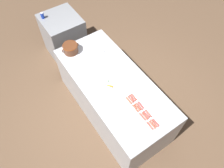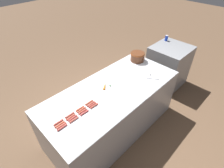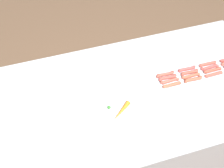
{
  "view_description": "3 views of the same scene",
  "coord_description": "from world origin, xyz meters",
  "px_view_note": "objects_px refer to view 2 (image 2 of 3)",
  "views": [
    {
      "loc": [
        -1.15,
        -1.66,
        3.69
      ],
      "look_at": [
        -0.06,
        -0.07,
        0.96
      ],
      "focal_mm": 34.2,
      "sensor_mm": 36.0,
      "label": 1
    },
    {
      "loc": [
        1.44,
        -1.46,
        2.67
      ],
      "look_at": [
        -0.0,
        0.0,
        1.02
      ],
      "focal_mm": 27.95,
      "sensor_mm": 36.0,
      "label": 2
    },
    {
      "loc": [
        -1.13,
        0.33,
        2.56
      ],
      "look_at": [
        0.08,
        -0.04,
        0.97
      ],
      "focal_mm": 47.71,
      "sensor_mm": 36.0,
      "label": 3
    }
  ],
  "objects_px": {
    "hot_dog_0": "(58,122)",
    "hot_dog_2": "(80,109)",
    "hot_dog_9": "(73,118)",
    "hot_dog_14": "(84,113)",
    "back_cabinet": "(168,66)",
    "hot_dog_8": "(61,126)",
    "hot_dog_5": "(71,117)",
    "bean_pot": "(137,56)",
    "hot_dog_3": "(89,102)",
    "hot_dog_4": "(60,124)",
    "hot_dog_6": "(81,110)",
    "hot_dog_1": "(70,115)",
    "carrot": "(105,86)",
    "hot_dog_7": "(91,104)",
    "hot_dog_15": "(94,106)",
    "hot_dog_13": "(74,120)",
    "serving_spoon": "(151,76)",
    "soda_can": "(166,38)",
    "hot_dog_10": "(83,111)",
    "hot_dog_12": "(62,128)",
    "hot_dog_11": "(92,105)"
  },
  "relations": [
    {
      "from": "hot_dog_3",
      "to": "carrot",
      "type": "relative_size",
      "value": 0.91
    },
    {
      "from": "back_cabinet",
      "to": "hot_dog_14",
      "type": "height_order",
      "value": "back_cabinet"
    },
    {
      "from": "hot_dog_0",
      "to": "hot_dog_2",
      "type": "xyz_separation_m",
      "value": [
        0.0,
        0.33,
        0.0
      ]
    },
    {
      "from": "hot_dog_7",
      "to": "hot_dog_15",
      "type": "bearing_deg",
      "value": 5.57
    },
    {
      "from": "hot_dog_4",
      "to": "bean_pot",
      "type": "distance_m",
      "value": 1.91
    },
    {
      "from": "hot_dog_2",
      "to": "hot_dog_8",
      "type": "xyz_separation_m",
      "value": [
        0.07,
        -0.33,
        0.0
      ]
    },
    {
      "from": "hot_dog_4",
      "to": "hot_dog_15",
      "type": "relative_size",
      "value": 1.0
    },
    {
      "from": "back_cabinet",
      "to": "hot_dog_11",
      "type": "bearing_deg",
      "value": -88.1
    },
    {
      "from": "hot_dog_5",
      "to": "bean_pot",
      "type": "height_order",
      "value": "bean_pot"
    },
    {
      "from": "hot_dog_0",
      "to": "hot_dog_6",
      "type": "bearing_deg",
      "value": 83.78
    },
    {
      "from": "hot_dog_2",
      "to": "hot_dog_14",
      "type": "bearing_deg",
      "value": -0.03
    },
    {
      "from": "back_cabinet",
      "to": "hot_dog_2",
      "type": "xyz_separation_m",
      "value": [
        0.01,
        -2.47,
        0.45
      ]
    },
    {
      "from": "hot_dog_8",
      "to": "serving_spoon",
      "type": "xyz_separation_m",
      "value": [
        0.17,
        1.65,
        -0.0
      ]
    },
    {
      "from": "hot_dog_3",
      "to": "soda_can",
      "type": "xyz_separation_m",
      "value": [
        -0.28,
        2.5,
        0.09
      ]
    },
    {
      "from": "back_cabinet",
      "to": "hot_dog_10",
      "type": "height_order",
      "value": "back_cabinet"
    },
    {
      "from": "hot_dog_1",
      "to": "hot_dog_9",
      "type": "bearing_deg",
      "value": -3.88
    },
    {
      "from": "hot_dog_9",
      "to": "back_cabinet",
      "type": "bearing_deg",
      "value": 91.67
    },
    {
      "from": "hot_dog_1",
      "to": "bean_pot",
      "type": "bearing_deg",
      "value": 97.92
    },
    {
      "from": "hot_dog_0",
      "to": "hot_dog_10",
      "type": "relative_size",
      "value": 1.0
    },
    {
      "from": "back_cabinet",
      "to": "hot_dog_8",
      "type": "bearing_deg",
      "value": -88.4
    },
    {
      "from": "hot_dog_9",
      "to": "hot_dog_14",
      "type": "distance_m",
      "value": 0.17
    },
    {
      "from": "hot_dog_4",
      "to": "hot_dog_10",
      "type": "relative_size",
      "value": 1.0
    },
    {
      "from": "hot_dog_6",
      "to": "hot_dog_10",
      "type": "height_order",
      "value": "same"
    },
    {
      "from": "hot_dog_1",
      "to": "hot_dog_2",
      "type": "bearing_deg",
      "value": 89.69
    },
    {
      "from": "hot_dog_7",
      "to": "hot_dog_11",
      "type": "relative_size",
      "value": 1.0
    },
    {
      "from": "serving_spoon",
      "to": "hot_dog_8",
      "type": "bearing_deg",
      "value": -95.86
    },
    {
      "from": "hot_dog_9",
      "to": "carrot",
      "type": "height_order",
      "value": "carrot"
    },
    {
      "from": "hot_dog_7",
      "to": "hot_dog_12",
      "type": "height_order",
      "value": "same"
    },
    {
      "from": "hot_dog_6",
      "to": "hot_dog_11",
      "type": "bearing_deg",
      "value": 78.4
    },
    {
      "from": "serving_spoon",
      "to": "soda_can",
      "type": "xyz_separation_m",
      "value": [
        -0.52,
        1.35,
        0.09
      ]
    },
    {
      "from": "hot_dog_1",
      "to": "hot_dog_8",
      "type": "bearing_deg",
      "value": -67.71
    },
    {
      "from": "hot_dog_1",
      "to": "hot_dog_13",
      "type": "xyz_separation_m",
      "value": [
        0.1,
        -0.01,
        0.0
      ]
    },
    {
      "from": "back_cabinet",
      "to": "hot_dog_7",
      "type": "bearing_deg",
      "value": -88.88
    },
    {
      "from": "hot_dog_14",
      "to": "serving_spoon",
      "type": "relative_size",
      "value": 0.58
    },
    {
      "from": "hot_dog_5",
      "to": "hot_dog_15",
      "type": "distance_m",
      "value": 0.35
    },
    {
      "from": "hot_dog_13",
      "to": "soda_can",
      "type": "height_order",
      "value": "soda_can"
    },
    {
      "from": "back_cabinet",
      "to": "hot_dog_8",
      "type": "distance_m",
      "value": 2.84
    },
    {
      "from": "hot_dog_8",
      "to": "hot_dog_13",
      "type": "height_order",
      "value": "same"
    },
    {
      "from": "hot_dog_4",
      "to": "hot_dog_8",
      "type": "relative_size",
      "value": 1.0
    },
    {
      "from": "hot_dog_8",
      "to": "hot_dog_3",
      "type": "bearing_deg",
      "value": 98.11
    },
    {
      "from": "hot_dog_6",
      "to": "carrot",
      "type": "distance_m",
      "value": 0.59
    },
    {
      "from": "hot_dog_3",
      "to": "hot_dog_4",
      "type": "bearing_deg",
      "value": -85.57
    },
    {
      "from": "hot_dog_6",
      "to": "hot_dog_4",
      "type": "bearing_deg",
      "value": -89.4
    },
    {
      "from": "hot_dog_10",
      "to": "hot_dog_12",
      "type": "xyz_separation_m",
      "value": [
        0.03,
        -0.34,
        0.0
      ]
    },
    {
      "from": "serving_spoon",
      "to": "hot_dog_5",
      "type": "bearing_deg",
      "value": -97.71
    },
    {
      "from": "hot_dog_10",
      "to": "serving_spoon",
      "type": "distance_m",
      "value": 1.33
    },
    {
      "from": "back_cabinet",
      "to": "hot_dog_8",
      "type": "relative_size",
      "value": 6.76
    },
    {
      "from": "bean_pot",
      "to": "carrot",
      "type": "height_order",
      "value": "bean_pot"
    },
    {
      "from": "soda_can",
      "to": "hot_dog_9",
      "type": "bearing_deg",
      "value": -82.97
    },
    {
      "from": "hot_dog_1",
      "to": "soda_can",
      "type": "distance_m",
      "value": 2.84
    }
  ]
}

